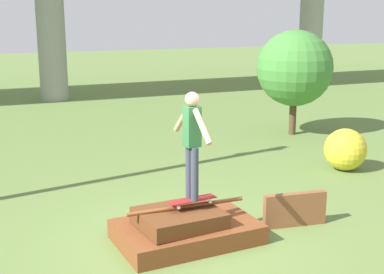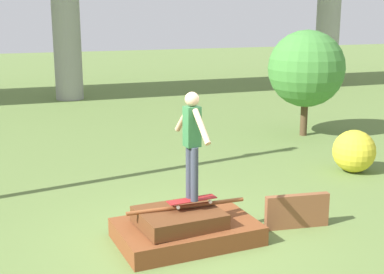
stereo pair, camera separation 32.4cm
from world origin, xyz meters
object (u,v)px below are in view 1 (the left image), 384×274
at_px(skateboard, 192,200).
at_px(skater, 192,138).
at_px(bush_yellow_flowering, 345,150).
at_px(tree_behind_left, 295,68).

xyz_separation_m(skateboard, skater, (0.00, 0.00, 0.99)).
distance_m(skateboard, bush_yellow_flowering, 5.19).
bearing_deg(skater, skateboard, -90.00).
height_order(skateboard, tree_behind_left, tree_behind_left).
relative_size(skateboard, skater, 0.48).
xyz_separation_m(tree_behind_left, bush_yellow_flowering, (-0.84, -3.52, -1.45)).
height_order(skateboard, bush_yellow_flowering, bush_yellow_flowering).
xyz_separation_m(skater, tree_behind_left, (5.50, 5.79, 0.26)).
relative_size(skateboard, tree_behind_left, 0.27).
bearing_deg(skateboard, skater, 90.00).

